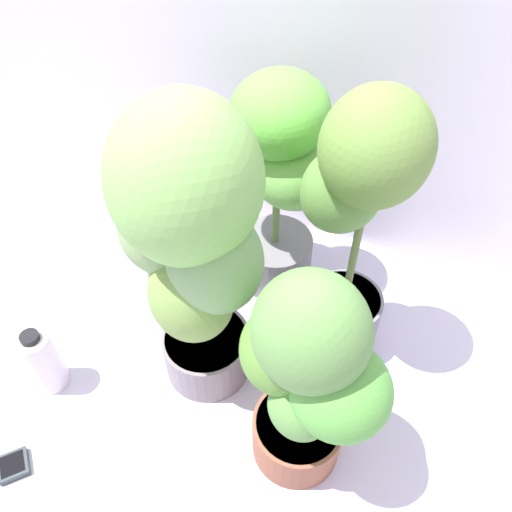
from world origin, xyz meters
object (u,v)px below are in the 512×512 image
(potted_plant_front_right, at_px, (308,375))
(hygrometer_box, at_px, (13,466))
(potted_plant_center, at_px, (191,241))
(potted_plant_back_left, at_px, (162,200))
(potted_plant_back_center, at_px, (277,172))
(nutrient_bottle, at_px, (43,361))
(potted_plant_back_right, at_px, (356,216))

(potted_plant_front_right, bearing_deg, hygrometer_box, -153.76)
(potted_plant_front_right, xyz_separation_m, potted_plant_center, (-0.36, 0.14, 0.17))
(hygrometer_box, bearing_deg, potted_plant_center, 7.13)
(potted_plant_center, relative_size, hygrometer_box, 8.56)
(potted_plant_back_left, distance_m, potted_plant_center, 0.52)
(potted_plant_back_left, distance_m, potted_plant_front_right, 0.83)
(potted_plant_back_center, xyz_separation_m, nutrient_bottle, (-0.48, -0.70, -0.36))
(hygrometer_box, bearing_deg, potted_plant_back_right, 0.97)
(potted_plant_back_center, relative_size, potted_plant_front_right, 1.12)
(potted_plant_back_left, relative_size, potted_plant_back_right, 0.68)
(potted_plant_front_right, xyz_separation_m, hygrometer_box, (-0.72, -0.36, -0.40))
(potted_plant_back_left, distance_m, potted_plant_back_center, 0.41)
(potted_plant_center, height_order, nutrient_bottle, potted_plant_center)
(potted_plant_front_right, xyz_separation_m, nutrient_bottle, (-0.79, -0.09, -0.29))
(potted_plant_back_center, distance_m, hygrometer_box, 1.15)
(potted_plant_back_center, relative_size, potted_plant_center, 0.84)
(potted_plant_back_right, relative_size, potted_plant_center, 0.95)
(potted_plant_back_left, height_order, potted_plant_front_right, potted_plant_front_right)
(potted_plant_back_left, height_order, hygrometer_box, potted_plant_back_left)
(potted_plant_back_center, bearing_deg, potted_plant_back_right, -31.97)
(potted_plant_back_center, bearing_deg, potted_plant_back_left, -161.30)
(potted_plant_back_right, distance_m, nutrient_bottle, 1.02)
(potted_plant_front_right, relative_size, potted_plant_center, 0.75)
(potted_plant_back_center, bearing_deg, nutrient_bottle, -124.77)
(potted_plant_back_right, bearing_deg, hygrometer_box, -132.15)
(potted_plant_front_right, relative_size, hygrometer_box, 6.42)
(potted_plant_front_right, relative_size, nutrient_bottle, 2.84)
(potted_plant_back_left, xyz_separation_m, potted_plant_back_center, (0.36, 0.12, 0.14))
(potted_plant_back_center, distance_m, potted_plant_center, 0.48)
(potted_plant_back_right, distance_m, hygrometer_box, 1.18)
(potted_plant_back_left, height_order, nutrient_bottle, potted_plant_back_left)
(potted_plant_back_right, bearing_deg, potted_plant_back_center, 148.03)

